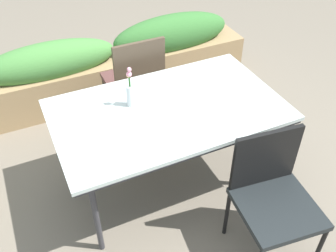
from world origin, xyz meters
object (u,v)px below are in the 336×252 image
Objects in this scene: flower_vase at (130,91)px; planter_box at (116,63)px; chair_far_side at (135,79)px; dining_table at (168,114)px; chair_near_right at (273,192)px.

flower_vase is 1.39m from planter_box.
dining_table is at bearing -92.82° from chair_far_side.
planter_box is (0.29, 1.25, -0.52)m from flower_vase.
chair_near_right is (0.36, -0.75, -0.20)m from dining_table.
dining_table is at bearing -57.68° from chair_near_right.
chair_far_side is 0.34× the size of planter_box.
flower_vase is (-0.25, -0.61, 0.32)m from chair_far_side.
chair_far_side is at bearing -93.19° from planter_box.
flower_vase is (-0.58, 0.89, 0.36)m from chair_near_right.
chair_far_side reaches higher than chair_near_right.
flower_vase is (-0.22, 0.14, 0.16)m from dining_table.
chair_near_right is at bearing -77.72° from chair_far_side.
dining_table is 0.76m from chair_far_side.
flower_vase is at bearing -103.01° from planter_box.
chair_near_right is 0.92× the size of chair_far_side.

